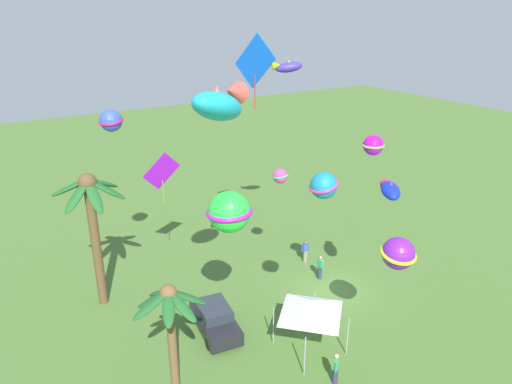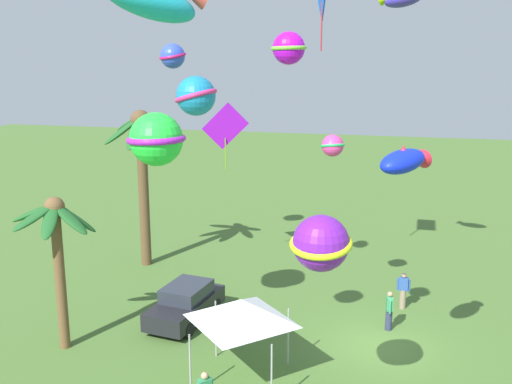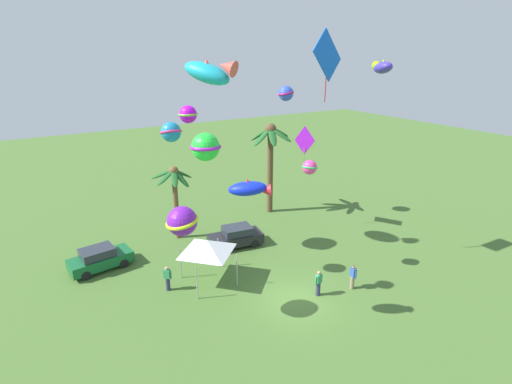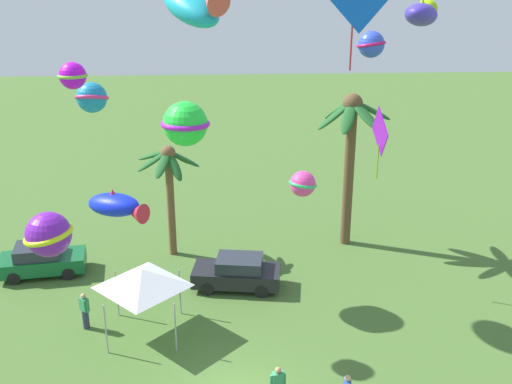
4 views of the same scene
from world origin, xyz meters
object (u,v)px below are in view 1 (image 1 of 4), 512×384
Objects in this scene: palm_tree_1 at (91,211)px; kite_ball_3 at (111,121)px; parked_car_1 at (215,319)px; festival_tent at (311,307)px; kite_ball_10 at (324,186)px; kite_fish_2 at (287,67)px; kite_fish_4 at (220,104)px; kite_fish_5 at (390,190)px; spectator_0 at (336,368)px; kite_diamond_8 at (255,62)px; kite_diamond_7 at (162,172)px; kite_ball_9 at (398,253)px; spectator_1 at (320,267)px; kite_ball_6 at (373,145)px; spectator_2 at (305,251)px; kite_ball_1 at (280,176)px; kite_ball_0 at (229,212)px; palm_tree_0 at (170,315)px.

palm_tree_1 is 4.96m from kite_ball_3.
parked_car_1 is 5.31m from festival_tent.
palm_tree_1 is 1.93× the size of parked_car_1.
kite_ball_3 is at bearing 24.83° from kite_ball_10.
kite_fish_4 is at bearing 129.23° from kite_fish_2.
palm_tree_1 is 15.70m from kite_fish_5.
spectator_0 is at bearing 170.25° from festival_tent.
kite_diamond_8 is at bearing -10.29° from festival_tent.
kite_fish_5 is at bearing -154.08° from kite_diamond_8.
kite_diamond_7 reaches higher than festival_tent.
kite_ball_9 is at bearing -105.37° from kite_ball_10.
spectator_1 is 0.80× the size of kite_fish_2.
kite_ball_10 is (-0.04, 2.58, -1.27)m from kite_ball_6.
kite_diamond_8 is 3.14× the size of kite_ball_10.
spectator_1 is 0.39× the size of kite_diamond_8.
spectator_2 is 7.03m from kite_ball_1.
kite_ball_0 is at bearing 39.92° from kite_ball_10.
spectator_0 is 8.56m from kite_ball_0.
palm_tree_0 reaches higher than parked_car_1.
kite_diamond_7 reaches higher than kite_ball_9.
spectator_0 is 1.21× the size of kite_ball_1.
kite_ball_10 is at bearing -154.05° from parked_car_1.
spectator_1 is 9.02m from kite_ball_9.
kite_fish_2 is 0.52× the size of kite_fish_4.
palm_tree_0 is at bearing 108.12° from kite_ball_0.
kite_fish_2 reaches higher than festival_tent.
kite_fish_2 reaches higher than palm_tree_0.
palm_tree_1 is 2.45× the size of kite_diamond_7.
spectator_0 is 1.54× the size of kite_ball_6.
kite_fish_2 is at bearing -96.37° from kite_ball_3.
kite_diamond_7 is (3.94, 5.59, 0.11)m from kite_ball_1.
palm_tree_1 reaches higher than kite_ball_9.
festival_tent is 7.00m from kite_fish_5.
kite_ball_3 reaches higher than palm_tree_0.
palm_tree_0 is 14.13m from spectator_2.
kite_fish_5 is at bearing -113.30° from parked_car_1.
kite_diamond_8 is (7.18, 3.49, 5.71)m from kite_fish_5.
spectator_0 is 0.89× the size of kite_ball_9.
spectator_0 is (-11.95, -7.28, -4.97)m from palm_tree_1.
kite_ball_0 is at bearing -174.49° from kite_fish_4.
kite_diamond_8 is (2.49, 3.26, 12.42)m from spectator_1.
palm_tree_1 reaches higher than parked_car_1.
kite_ball_3 is 8.25m from kite_diamond_8.
kite_ball_0 reaches higher than kite_ball_1.
palm_tree_1 is 12.66m from festival_tent.
spectator_0 is at bearing 90.13° from kite_ball_9.
kite_fish_5 is 4.68m from kite_ball_6.
palm_tree_1 reaches higher than spectator_1.
kite_diamond_7 reaches higher than palm_tree_1.
kite_fish_2 is at bearing -67.60° from kite_diamond_8.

